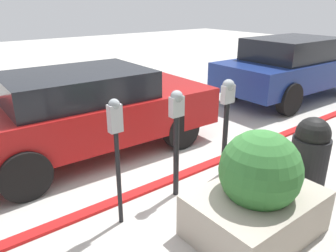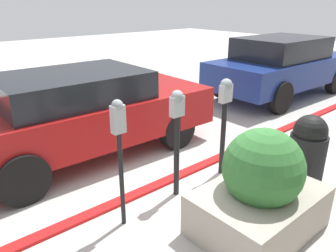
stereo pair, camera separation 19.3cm
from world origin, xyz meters
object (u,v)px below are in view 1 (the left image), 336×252
parking_meter_second (176,126)px  parking_meter_middle (227,110)px  parking_meter_nearest (116,138)px  parked_car_middle (87,110)px  parked_car_rear (293,66)px  planter_box (257,193)px  trash_bin (309,157)px

parking_meter_second → parking_meter_middle: (0.90, -0.00, 0.03)m
parking_meter_nearest → parked_car_middle: 2.07m
parked_car_rear → parking_meter_nearest: bearing=-162.2°
planter_box → trash_bin: (1.14, 0.08, 0.04)m
parking_meter_second → planter_box: (0.20, -1.13, -0.47)m
parking_meter_middle → parked_car_middle: size_ratio=0.34×
parking_meter_nearest → planter_box: (1.07, -1.07, -0.56)m
parking_meter_second → planter_box: bearing=-80.1°
parking_meter_middle → parked_car_rear: size_ratio=0.32×
parked_car_middle → parked_car_rear: (5.69, -0.11, 0.07)m
parking_meter_nearest → parked_car_middle: size_ratio=0.35×
parking_meter_second → trash_bin: bearing=-38.0°
trash_bin → parking_meter_second: bearing=142.0°
parking_meter_second → parked_car_middle: (-0.33, 1.90, -0.21)m
planter_box → parked_car_middle: size_ratio=0.33×
parking_meter_middle → planter_box: parking_meter_middle is taller
parked_car_middle → trash_bin: 3.39m
parking_meter_second → parked_car_rear: 5.66m
parking_meter_second → parking_meter_middle: parking_meter_middle is taller
parking_meter_second → parked_car_rear: bearing=18.5°
parked_car_middle → trash_bin: parked_car_middle is taller
parking_meter_nearest → trash_bin: 2.48m
parking_meter_nearest → parked_car_rear: parked_car_rear is taller
parking_meter_nearest → parking_meter_second: bearing=4.3°
planter_box → parking_meter_nearest: bearing=135.2°
parking_meter_second → planter_box: size_ratio=1.01×
parking_meter_nearest → trash_bin: size_ratio=1.38×
parking_meter_middle → planter_box: (-0.70, -1.13, -0.50)m
parking_meter_middle → parked_car_middle: bearing=122.7°
parking_meter_second → parking_meter_middle: 0.90m
planter_box → parked_car_rear: bearing=29.5°
parking_meter_second → trash_bin: (1.34, -1.05, -0.42)m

